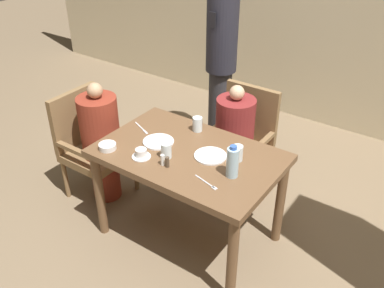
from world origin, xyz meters
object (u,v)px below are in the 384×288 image
diner_in_left_chair (101,142)px  glass_tall_far (237,153)px  standing_host (221,58)px  plate_main_left (158,142)px  chair_far_side (242,138)px  water_bottle (233,162)px  teacup_with_saucer (141,154)px  glass_tall_near (197,124)px  glass_tall_mid (166,150)px  chair_left_side (90,142)px  plate_main_right (210,156)px  diner_in_far_chair (234,141)px  bowl_small (107,146)px

diner_in_left_chair → glass_tall_far: diner_in_left_chair is taller
standing_host → plate_main_left: (0.29, -1.34, -0.16)m
chair_far_side → water_bottle: (0.39, -0.87, 0.38)m
teacup_with_saucer → glass_tall_far: size_ratio=1.18×
glass_tall_near → glass_tall_far: (0.45, -0.18, 0.00)m
teacup_with_saucer → glass_tall_mid: bearing=34.6°
glass_tall_mid → glass_tall_far: 0.49m
chair_left_side → plate_main_right: size_ratio=4.13×
chair_left_side → chair_far_side: 1.31m
glass_tall_far → glass_tall_near: bearing=158.4°
teacup_with_saucer → glass_tall_far: (0.56, 0.35, 0.03)m
chair_left_side → diner_in_far_chair: bearing=32.6°
chair_far_side → bowl_small: (-0.50, -1.09, 0.29)m
glass_tall_near → glass_tall_mid: same height
diner_in_left_chair → teacup_with_saucer: bearing=-19.6°
chair_far_side → standing_host: bearing=136.4°
chair_left_side → water_bottle: size_ratio=4.12×
standing_host → glass_tall_near: standing_host is taller
chair_far_side → bowl_small: size_ratio=7.55×
glass_tall_mid → plate_main_right: bearing=36.4°
chair_left_side → teacup_with_saucer: 0.88m
plate_main_left → water_bottle: size_ratio=1.00×
chair_left_side → bowl_small: bearing=-28.5°
diner_in_far_chair → glass_tall_near: diner_in_far_chair is taller
chair_left_side → teacup_with_saucer: chair_left_side is taller
plate_main_left → glass_tall_far: 0.60m
chair_left_side → plate_main_left: chair_left_side is taller
chair_left_side → diner_in_far_chair: diner_in_far_chair is taller
chair_far_side → glass_tall_far: size_ratio=8.44×
plate_main_left → glass_tall_near: (0.14, 0.31, 0.05)m
chair_far_side → glass_tall_mid: chair_far_side is taller
water_bottle → plate_main_left: bearing=175.5°
chair_left_side → chair_far_side: size_ratio=1.00×
bowl_small → glass_tall_far: glass_tall_far is taller
diner_in_left_chair → standing_host: bearing=75.8°
diner_in_left_chair → teacup_with_saucer: size_ratio=8.23×
teacup_with_saucer → glass_tall_mid: glass_tall_mid is taller
standing_host → glass_tall_near: (0.43, -1.04, -0.11)m
chair_far_side → standing_host: (-0.55, 0.53, 0.44)m
chair_left_side → glass_tall_mid: bearing=-8.2°
chair_left_side → plate_main_right: bearing=2.2°
chair_far_side → diner_in_far_chair: diner_in_far_chair is taller
glass_tall_near → standing_host: bearing=112.5°
diner_in_far_chair → plate_main_right: 0.68m
plate_main_left → diner_in_left_chair: bearing=178.7°
chair_far_side → standing_host: 0.88m
plate_main_right → glass_tall_mid: (-0.24, -0.18, 0.05)m
plate_main_left → glass_tall_near: bearing=66.2°
diner_in_far_chair → plate_main_right: (0.15, -0.61, 0.25)m
teacup_with_saucer → glass_tall_far: 0.66m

